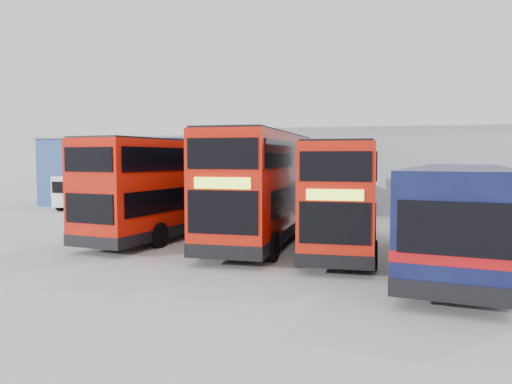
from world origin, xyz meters
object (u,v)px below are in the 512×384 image
object	(u,v)px
single_decker_blue	(459,217)
panel_van	(89,190)
double_decker_right	(344,197)
office_block	(136,171)
double_decker_left	(169,189)
double_decker_centre	(263,188)
maintenance_shed	(428,172)

from	to	relation	value
single_decker_blue	panel_van	distance (m)	26.41
double_decker_right	single_decker_blue	xyz separation A→B (m)	(4.00, -1.96, -0.44)
panel_van	office_block	bearing A→B (deg)	72.62
double_decker_left	single_decker_blue	xyz separation A→B (m)	(12.03, -3.27, -0.55)
double_decker_centre	double_decker_right	world-z (taller)	double_decker_centre
double_decker_centre	panel_van	bearing A→B (deg)	145.38
maintenance_shed	panel_van	xyz separation A→B (m)	(-23.35, -6.46, -1.28)
double_decker_centre	double_decker_right	distance (m)	3.61
double_decker_centre	single_decker_blue	xyz separation A→B (m)	(7.50, -2.82, -0.67)
maintenance_shed	double_decker_left	xyz separation A→B (m)	(-12.60, -16.54, -0.40)
double_decker_left	double_decker_right	size ratio (longest dim) A/B	1.07
double_decker_left	panel_van	xyz separation A→B (m)	(-10.75, 10.08, -0.88)
maintenance_shed	panel_van	size ratio (longest dim) A/B	5.58
office_block	panel_van	xyz separation A→B (m)	(-1.35, -4.45, -1.25)
office_block	single_decker_blue	distance (m)	27.88
double_decker_right	single_decker_blue	bearing A→B (deg)	-27.42
maintenance_shed	double_decker_centre	distance (m)	18.81
double_decker_centre	single_decker_blue	distance (m)	8.04
maintenance_shed	double_decker_left	distance (m)	20.80
double_decker_right	office_block	bearing A→B (deg)	136.39
office_block	double_decker_right	size ratio (longest dim) A/B	1.23
maintenance_shed	double_decker_centre	bearing A→B (deg)	-115.39
double_decker_right	panel_van	xyz separation A→B (m)	(-18.79, 11.39, -0.76)
single_decker_blue	panel_van	size ratio (longest dim) A/B	2.30
office_block	double_decker_centre	distance (m)	20.47
double_decker_centre	single_decker_blue	bearing A→B (deg)	-20.63
maintenance_shed	double_decker_right	distance (m)	18.44
double_decker_left	single_decker_blue	bearing A→B (deg)	173.75
double_decker_right	double_decker_centre	bearing A→B (deg)	164.86
double_decker_left	office_block	bearing A→B (deg)	-48.17
double_decker_left	double_decker_right	xyz separation A→B (m)	(8.03, -1.31, -0.12)
office_block	maintenance_shed	bearing A→B (deg)	5.21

